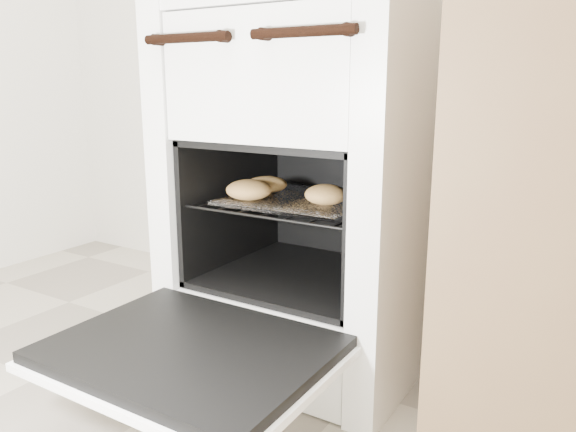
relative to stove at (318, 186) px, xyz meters
The scene contains 5 objects.
stove is the anchor object (origin of this frame).
oven_door 0.54m from the stove, 90.00° to the right, with size 0.51×0.40×0.04m.
oven_rack 0.07m from the stove, 90.00° to the right, with size 0.42×0.40×0.01m.
foil_sheet 0.08m from the stove, 90.00° to the right, with size 0.32×0.29×0.01m, color white.
baked_rolls 0.11m from the stove, 113.40° to the right, with size 0.31×0.22×0.05m.
Camera 1 is at (0.46, -0.01, 0.67)m, focal length 35.00 mm.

